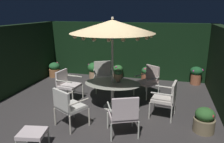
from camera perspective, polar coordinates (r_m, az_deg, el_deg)
ground_plane at (r=6.31m, az=-3.16°, el=-10.15°), size 6.94×7.26×0.02m
hedge_backdrop_rear at (r=9.20m, az=3.39°, el=5.50°), size 6.94×0.30×2.25m
patio_dining_table at (r=6.28m, az=0.10°, el=-4.07°), size 1.59×1.14×0.75m
patio_umbrella at (r=5.93m, az=0.11°, el=11.48°), size 2.27×2.27×2.56m
centerpiece_planter at (r=6.27m, az=1.59°, el=-0.73°), size 0.25×0.25×0.38m
patio_chair_north at (r=7.32m, az=9.46°, el=-1.95°), size 0.82×0.83×0.98m
patio_chair_northeast at (r=7.74m, az=-2.27°, el=-0.70°), size 0.84×0.81×0.99m
patio_chair_east at (r=6.99m, az=-11.55°, el=-2.85°), size 0.68×0.70×0.93m
patio_chair_southeast at (r=5.37m, az=-11.29°, el=-8.40°), size 0.84×0.82×0.97m
patio_chair_south at (r=4.92m, az=3.01°, el=-10.68°), size 0.81×0.78×0.97m
patio_chair_southwest at (r=5.90m, az=13.93°, el=-6.25°), size 0.67×0.67×0.97m
ottoman_footrest at (r=4.88m, az=-19.81°, el=-14.83°), size 0.58×0.54×0.38m
potted_plant_back_left at (r=9.15m, az=-4.42°, el=0.49°), size 0.59×0.59×0.66m
potted_plant_back_center at (r=5.62m, az=22.68°, el=-11.46°), size 0.48×0.48×0.59m
potted_plant_front_corner at (r=8.92m, az=8.99°, el=-0.53°), size 0.44×0.44×0.56m
potted_plant_left_near at (r=9.64m, az=-14.56°, el=0.51°), size 0.45×0.45×0.61m
potted_plant_left_far at (r=9.12m, az=1.51°, el=0.03°), size 0.41×0.41×0.55m
potted_plant_back_right at (r=8.92m, az=20.81°, el=-0.73°), size 0.47×0.46×0.68m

